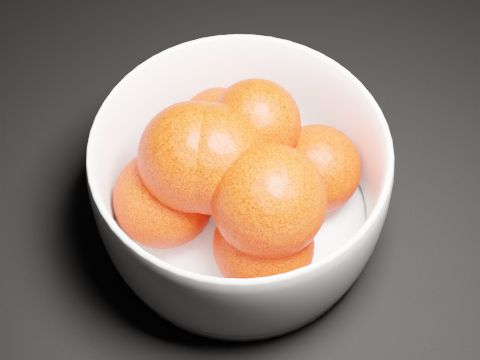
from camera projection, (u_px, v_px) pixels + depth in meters
The scene contains 3 objects.
ground at pixel (313, 162), 0.66m from camera, with size 3.00×3.00×0.00m, color black.
bowl at pixel (240, 184), 0.58m from camera, with size 0.25×0.25×0.12m.
orange_pile at pixel (233, 175), 0.56m from camera, with size 0.18×0.19×0.14m.
Camera 1 is at (0.16, -0.35, 0.54)m, focal length 50.00 mm.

